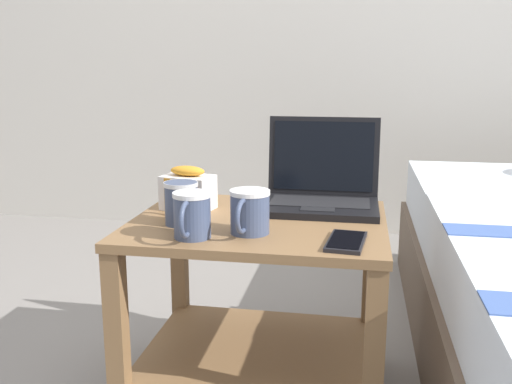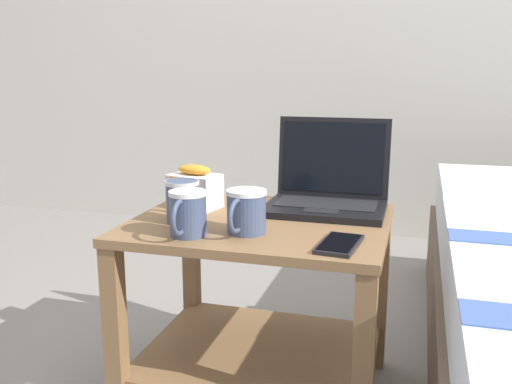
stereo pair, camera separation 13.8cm
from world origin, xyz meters
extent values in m
cube|color=olive|center=(0.00, 0.00, 0.47)|extent=(0.63, 0.52, 0.02)
cube|color=olive|center=(0.00, 0.00, 0.12)|extent=(0.59, 0.48, 0.02)
cube|color=olive|center=(-0.29, -0.24, 0.23)|extent=(0.04, 0.04, 0.46)
cube|color=olive|center=(0.29, -0.24, 0.23)|extent=(0.04, 0.04, 0.46)
cube|color=olive|center=(-0.29, 0.24, 0.23)|extent=(0.04, 0.04, 0.46)
cube|color=olive|center=(0.29, 0.24, 0.23)|extent=(0.04, 0.04, 0.46)
cube|color=black|center=(0.14, 0.12, 0.49)|extent=(0.31, 0.23, 0.02)
cube|color=#232326|center=(0.14, 0.14, 0.50)|extent=(0.27, 0.12, 0.00)
cube|color=#232326|center=(0.14, 0.06, 0.50)|extent=(0.09, 0.05, 0.00)
cube|color=black|center=(0.14, 0.25, 0.61)|extent=(0.31, 0.03, 0.22)
cube|color=black|center=(0.14, 0.24, 0.61)|extent=(0.28, 0.02, 0.19)
cube|color=blue|center=(0.22, 0.25, 0.56)|extent=(0.03, 0.01, 0.05)
cube|color=orange|center=(0.06, 0.26, 0.66)|extent=(0.03, 0.01, 0.04)
cube|color=orange|center=(0.13, 0.26, 0.67)|extent=(0.03, 0.01, 0.04)
cube|color=green|center=(0.15, 0.26, 0.63)|extent=(0.04, 0.01, 0.03)
cylinder|color=#3F4C6B|center=(-0.18, -0.07, 0.54)|extent=(0.08, 0.08, 0.10)
cylinder|color=silver|center=(-0.18, -0.07, 0.59)|extent=(0.08, 0.08, 0.01)
cylinder|color=black|center=(-0.18, -0.07, 0.58)|extent=(0.07, 0.07, 0.01)
torus|color=#3F4C6B|center=(-0.20, -0.03, 0.54)|extent=(0.04, 0.08, 0.08)
cylinder|color=#3F4C6B|center=(0.00, -0.12, 0.54)|extent=(0.09, 0.09, 0.10)
cylinder|color=silver|center=(0.00, -0.12, 0.58)|extent=(0.09, 0.09, 0.01)
cylinder|color=black|center=(0.00, -0.12, 0.57)|extent=(0.08, 0.08, 0.01)
torus|color=#3F4C6B|center=(-0.01, -0.17, 0.54)|extent=(0.02, 0.08, 0.08)
cylinder|color=#3F4C6B|center=(-0.12, -0.18, 0.54)|extent=(0.08, 0.08, 0.10)
cylinder|color=silver|center=(-0.12, -0.18, 0.58)|extent=(0.09, 0.09, 0.01)
cylinder|color=black|center=(-0.12, -0.18, 0.58)|extent=(0.08, 0.08, 0.01)
torus|color=#3F4C6B|center=(-0.12, -0.22, 0.54)|extent=(0.01, 0.08, 0.08)
cube|color=white|center=(-0.21, 0.08, 0.53)|extent=(0.15, 0.12, 0.09)
cube|color=orange|center=(-0.25, 0.04, 0.53)|extent=(0.02, 0.01, 0.09)
cube|color=orange|center=(-0.22, 0.03, 0.53)|extent=(0.02, 0.01, 0.09)
cube|color=orange|center=(-0.18, 0.02, 0.53)|extent=(0.02, 0.01, 0.09)
ellipsoid|color=orange|center=(-0.21, 0.08, 0.59)|extent=(0.11, 0.07, 0.03)
cube|color=black|center=(0.22, -0.16, 0.49)|extent=(0.09, 0.16, 0.01)
cube|color=black|center=(0.22, -0.16, 0.49)|extent=(0.08, 0.14, 0.00)
camera|label=1|loc=(0.24, -1.37, 0.86)|focal=40.00mm
camera|label=2|loc=(0.37, -1.33, 0.86)|focal=40.00mm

